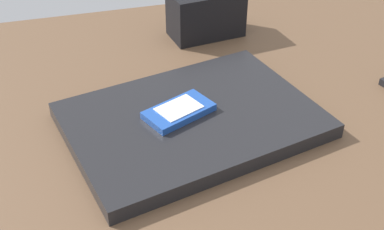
{
  "coord_description": "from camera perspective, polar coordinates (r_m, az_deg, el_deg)",
  "views": [
    {
      "loc": [
        -10.6,
        -59.41,
        46.37
      ],
      "look_at": [
        5.32,
        -3.95,
        5.0
      ],
      "focal_mm": 46.65,
      "sensor_mm": 36.0,
      "label": 1
    }
  ],
  "objects": [
    {
      "name": "desk_surface",
      "position": [
        0.75,
        -4.73,
        -1.13
      ],
      "size": [
        120.0,
        80.0,
        3.0
      ],
      "primitive_type": "cube",
      "color": "brown",
      "rests_on": "ground"
    },
    {
      "name": "laptop_closed",
      "position": [
        0.72,
        0.0,
        -0.58
      ],
      "size": [
        39.1,
        31.48,
        2.22
      ],
      "primitive_type": "cube",
      "rotation": [
        0.0,
        0.0,
        0.21
      ],
      "color": "black",
      "rests_on": "desk_surface"
    },
    {
      "name": "desk_organizer",
      "position": [
        0.96,
        1.61,
        11.52
      ],
      "size": [
        14.3,
        9.12,
        8.69
      ],
      "primitive_type": "cube",
      "rotation": [
        0.0,
        0.0,
        0.13
      ],
      "color": "black",
      "rests_on": "desk_surface"
    },
    {
      "name": "cell_phone_on_laptop",
      "position": [
        0.7,
        -1.51,
        0.46
      ],
      "size": [
        10.95,
        8.67,
        1.17
      ],
      "color": "#1E479E",
      "rests_on": "laptop_closed"
    }
  ]
}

